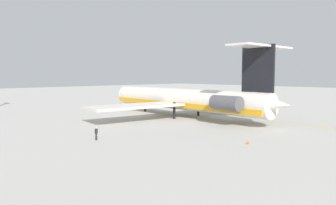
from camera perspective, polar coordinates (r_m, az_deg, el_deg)
The scene contains 6 objects.
ground at distance 69.89m, azimuth 6.03°, elevation -2.07°, with size 336.10×336.10×0.00m, color #B7B5AD.
main_jetliner at distance 64.18m, azimuth 3.34°, elevation 0.59°, with size 45.82×40.74×13.35m.
ground_crew_near_nose at distance 42.86m, azimuth -12.72°, elevation -5.13°, with size 0.29×0.46×1.79m.
ground_crew_near_tail at distance 91.74m, azimuth 7.80°, elevation 0.30°, with size 0.28×0.39×1.74m.
safety_cone_nose at distance 40.91m, azimuth 14.16°, elevation -6.87°, with size 0.40×0.40×0.55m, color #EA590F.
taxiway_centreline at distance 72.18m, azimuth 7.44°, elevation -1.85°, with size 70.02×0.36×0.01m, color gold.
Camera 1 is at (-44.62, 53.11, 8.60)m, focal length 34.06 mm.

